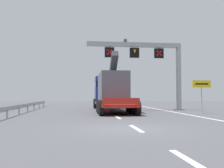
{
  "coord_description": "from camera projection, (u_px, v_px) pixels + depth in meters",
  "views": [
    {
      "loc": [
        -2.03,
        -11.65,
        1.51
      ],
      "look_at": [
        0.82,
        12.37,
        2.56
      ],
      "focal_mm": 41.79,
      "sensor_mm": 36.0,
      "label": 1
    }
  ],
  "objects": [
    {
      "name": "edge_line_right",
      "position": [
        169.0,
        111.0,
        24.37
      ],
      "size": [
        0.2,
        63.0,
        0.01
      ],
      "primitive_type": "cube",
      "color": "silver",
      "rests_on": "ground"
    },
    {
      "name": "ground",
      "position": [
        126.0,
        129.0,
        11.73
      ],
      "size": [
        112.0,
        112.0,
        0.0
      ],
      "primitive_type": "plane",
      "color": "#4C4C51"
    },
    {
      "name": "heavy_haul_truck_red",
      "position": [
        110.0,
        91.0,
        26.52
      ],
      "size": [
        3.09,
        14.08,
        5.3
      ],
      "color": "red",
      "rests_on": "ground"
    },
    {
      "name": "exit_sign_yellow",
      "position": [
        202.0,
        88.0,
        21.61
      ],
      "size": [
        1.59,
        0.15,
        2.75
      ],
      "color": "#9EA0A5",
      "rests_on": "ground"
    },
    {
      "name": "overhead_lane_gantry",
      "position": [
        148.0,
        57.0,
        26.42
      ],
      "size": [
        9.87,
        0.9,
        7.15
      ],
      "color": "#9EA0A5",
      "rests_on": "ground"
    },
    {
      "name": "guardrail_left",
      "position": [
        23.0,
        106.0,
        22.13
      ],
      "size": [
        0.13,
        26.56,
        0.76
      ],
      "color": "#999EA3",
      "rests_on": "ground"
    },
    {
      "name": "lane_markings",
      "position": [
        105.0,
        110.0,
        26.69
      ],
      "size": [
        0.2,
        44.65,
        0.01
      ],
      "color": "silver",
      "rests_on": "ground"
    }
  ]
}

